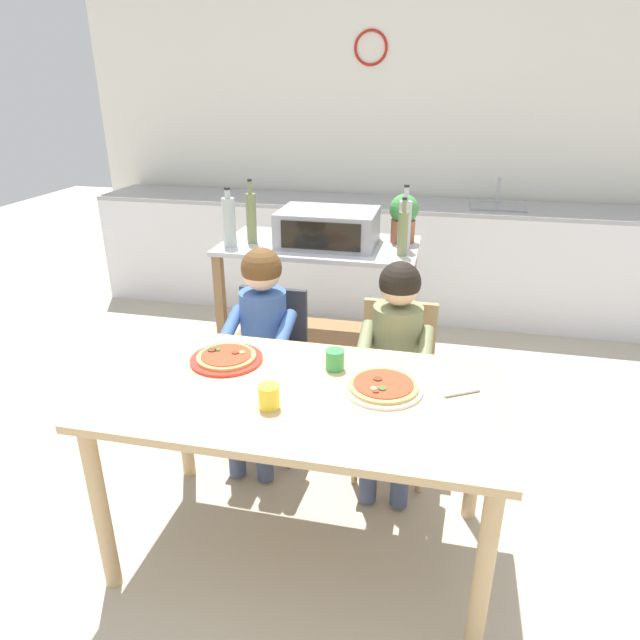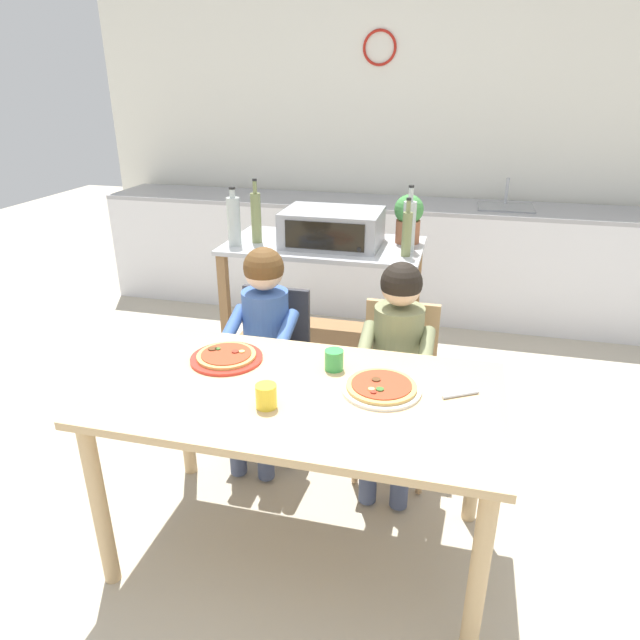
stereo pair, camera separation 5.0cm
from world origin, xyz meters
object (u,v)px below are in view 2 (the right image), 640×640
(bottle_dark_olive_oil, at_px, (409,225))
(bottle_brown_beer, at_px, (234,221))
(bottle_squat_spirits, at_px, (407,233))
(bottle_slim_sauce, at_px, (256,217))
(dining_chair_right, at_px, (397,377))
(dining_chair_left, at_px, (272,358))
(pizza_plate_red_rimmed, at_px, (226,357))
(potted_herb_plant, at_px, (408,217))
(dining_table, at_px, (300,414))
(serving_spoon, at_px, (461,395))
(drinking_cup_green, at_px, (334,360))
(toaster_oven, at_px, (332,228))
(child_in_olive_shirt, at_px, (396,353))
(pizza_plate_white, at_px, (381,387))
(child_in_blue_striped_shirt, at_px, (262,332))
(drinking_cup_yellow, at_px, (266,396))
(kitchen_island_cart, at_px, (324,293))

(bottle_dark_olive_oil, distance_m, bottle_brown_beer, 0.96)
(bottle_squat_spirits, height_order, bottle_brown_beer, bottle_brown_beer)
(bottle_slim_sauce, bearing_deg, dining_chair_right, -34.11)
(dining_chair_left, distance_m, pizza_plate_red_rimmed, 0.60)
(potted_herb_plant, bearing_deg, bottle_slim_sauce, -166.20)
(bottle_squat_spirits, xyz_separation_m, potted_herb_plant, (-0.02, 0.27, 0.02))
(dining_table, relative_size, dining_chair_left, 1.78)
(serving_spoon, bearing_deg, drinking_cup_green, 169.53)
(potted_herb_plant, bearing_deg, bottle_squat_spirits, -85.64)
(toaster_oven, distance_m, pizza_plate_red_rimmed, 1.19)
(dining_table, bearing_deg, bottle_squat_spirits, 78.58)
(bottle_slim_sauce, xyz_separation_m, child_in_olive_shirt, (0.90, -0.73, -0.39))
(dining_chair_right, bearing_deg, drinking_cup_green, -113.50)
(bottle_dark_olive_oil, xyz_separation_m, drinking_cup_green, (-0.16, -1.12, -0.27))
(child_in_olive_shirt, distance_m, pizza_plate_red_rimmed, 0.74)
(bottle_dark_olive_oil, bearing_deg, dining_chair_right, -85.99)
(bottle_slim_sauce, relative_size, dining_chair_left, 0.44)
(bottle_dark_olive_oil, height_order, pizza_plate_white, bottle_dark_olive_oil)
(potted_herb_plant, relative_size, child_in_blue_striped_shirt, 0.26)
(bottle_dark_olive_oil, xyz_separation_m, bottle_brown_beer, (-0.95, -0.14, 0.00))
(dining_chair_left, height_order, child_in_blue_striped_shirt, child_in_blue_striped_shirt)
(potted_herb_plant, distance_m, child_in_olive_shirt, 1.01)
(bottle_brown_beer, height_order, child_in_blue_striped_shirt, bottle_brown_beer)
(potted_herb_plant, bearing_deg, child_in_olive_shirt, -85.98)
(bottle_brown_beer, bearing_deg, bottle_squat_spirits, 1.72)
(child_in_blue_striped_shirt, distance_m, drinking_cup_yellow, 0.76)
(serving_spoon, bearing_deg, dining_chair_left, 146.95)
(toaster_oven, distance_m, dining_table, 1.37)
(kitchen_island_cart, relative_size, dining_chair_left, 1.37)
(child_in_olive_shirt, bearing_deg, dining_chair_right, 90.00)
(dining_table, bearing_deg, pizza_plate_white, 13.43)
(dining_chair_right, bearing_deg, toaster_oven, 125.30)
(bottle_squat_spirits, bearing_deg, kitchen_island_cart, 164.55)
(toaster_oven, bearing_deg, pizza_plate_white, -69.35)
(bottle_dark_olive_oil, bearing_deg, bottle_squat_spirits, -89.55)
(potted_herb_plant, height_order, drinking_cup_green, potted_herb_plant)
(drinking_cup_yellow, bearing_deg, bottle_slim_sauce, 110.94)
(dining_table, xyz_separation_m, child_in_olive_shirt, (0.29, 0.53, 0.03))
(kitchen_island_cart, height_order, dining_chair_left, kitchen_island_cart)
(bottle_dark_olive_oil, bearing_deg, pizza_plate_white, -87.88)
(toaster_oven, relative_size, bottle_slim_sauce, 1.51)
(bottle_squat_spirits, xyz_separation_m, pizza_plate_red_rimmed, (-0.59, -1.03, -0.29))
(drinking_cup_green, height_order, serving_spoon, drinking_cup_green)
(bottle_dark_olive_oil, relative_size, dining_table, 0.24)
(kitchen_island_cart, height_order, toaster_oven, toaster_oven)
(bottle_squat_spirits, distance_m, serving_spoon, 1.18)
(toaster_oven, xyz_separation_m, child_in_olive_shirt, (0.47, -0.78, -0.34))
(potted_herb_plant, distance_m, pizza_plate_red_rimmed, 1.45)
(potted_herb_plant, bearing_deg, dining_chair_left, -126.49)
(bottle_squat_spirits, distance_m, pizza_plate_white, 1.16)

